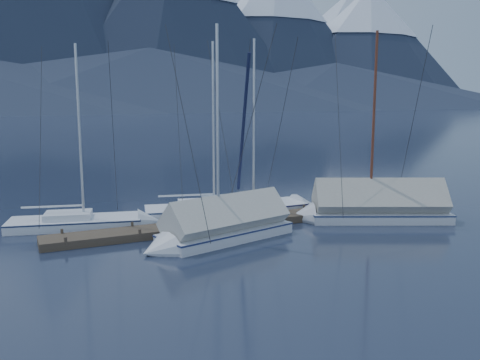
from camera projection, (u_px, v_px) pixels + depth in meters
name	position (u px, v px, depth m)	size (l,w,h in m)	color
ground	(259.00, 236.00, 22.46)	(1000.00, 1000.00, 0.00)	black
mountain_range	(22.00, 21.00, 347.30)	(877.00, 584.00, 150.50)	#475675
dock	(240.00, 223.00, 24.24)	(18.00, 1.50, 0.54)	#382D23
mooring_posts	(230.00, 219.00, 23.99)	(15.12, 1.52, 0.35)	#382D23
sailboat_open_left	(95.00, 223.00, 24.02)	(7.28, 3.57, 9.28)	silver
sailboat_open_mid	(224.00, 211.00, 26.56)	(7.59, 3.70, 9.67)	silver
sailboat_open_right	(262.00, 209.00, 27.05)	(7.48, 3.21, 9.87)	silver
sailboat_covered_near	(367.00, 210.00, 25.29)	(8.11, 5.38, 10.19)	silver
sailboat_covered_far	(216.00, 230.00, 21.50)	(7.32, 3.82, 9.85)	silver
person	(321.00, 195.00, 25.90)	(0.57, 0.38, 1.57)	black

